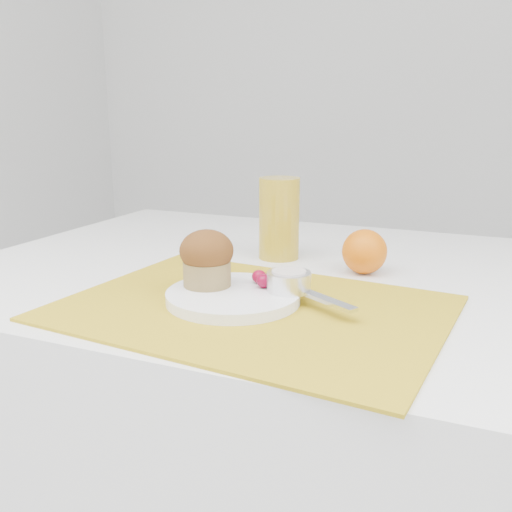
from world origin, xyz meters
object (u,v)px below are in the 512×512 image
at_px(juice_glass, 279,218).
at_px(muffin, 207,258).
at_px(table, 310,470).
at_px(orange, 364,252).
at_px(plate, 233,296).

distance_m(juice_glass, muffin, 0.25).
height_order(table, muffin, muffin).
distance_m(table, juice_glass, 0.46).
height_order(orange, muffin, muffin).
xyz_separation_m(plate, juice_glass, (-0.03, 0.26, 0.06)).
bearing_deg(plate, orange, 59.67).
bearing_deg(juice_glass, plate, -82.88).
distance_m(plate, muffin, 0.07).
bearing_deg(plate, juice_glass, 97.12).
bearing_deg(juice_glass, orange, -13.22).
height_order(juice_glass, muffin, juice_glass).
xyz_separation_m(table, orange, (0.07, 0.02, 0.41)).
relative_size(plate, juice_glass, 1.28).
xyz_separation_m(plate, muffin, (-0.05, 0.01, 0.05)).
bearing_deg(table, muffin, -118.55).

